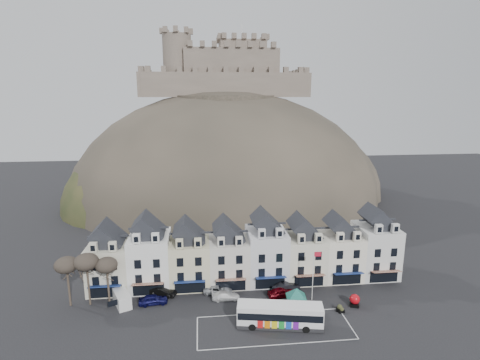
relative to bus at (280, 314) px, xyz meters
name	(u,v)px	position (x,y,z in m)	size (l,w,h in m)	color
ground	(262,334)	(-2.82, -1.59, -1.90)	(300.00, 300.00, 0.00)	black
coach_bay_markings	(274,328)	(-0.82, -0.34, -1.90)	(22.00, 7.50, 0.01)	silver
townhouse_terrace	(248,252)	(-2.68, 14.38, 3.40)	(54.40, 9.35, 11.80)	beige
castle_hill	(230,199)	(-1.57, 67.36, -1.80)	(100.00, 76.00, 68.00)	#322F27
castle	(225,70)	(-2.32, 74.34, 38.29)	(50.20, 22.20, 22.00)	#66594D
tree_left_far	(66,265)	(-31.82, 8.91, 4.99)	(3.61, 3.61, 8.24)	#3D3126
tree_left_mid	(86,262)	(-28.82, 8.91, 5.34)	(3.78, 3.78, 8.64)	#3D3126
tree_left_near	(107,266)	(-25.82, 8.91, 4.65)	(3.43, 3.43, 7.84)	#3D3126
bus	(280,314)	(0.00, 0.00, 0.00)	(12.51, 4.95, 3.44)	#262628
bus_shelter	(297,293)	(3.35, 3.52, 1.09)	(6.04, 6.04, 3.86)	black
red_buoy	(355,300)	(12.90, 3.91, -0.89)	(1.67, 1.67, 1.97)	black
flagpole	(314,272)	(6.86, 6.44, 3.01)	(1.25, 0.13, 8.61)	silver
white_van	(122,299)	(-23.71, 8.27, -0.86)	(3.68, 4.95, 2.07)	silver
planter_west	(340,308)	(10.02, 2.70, -1.36)	(1.25, 0.85, 1.14)	black
planter_east	(342,310)	(10.18, 2.30, -1.46)	(1.00, 0.65, 0.93)	black
car_navy	(153,300)	(-18.82, 7.91, -1.13)	(1.84, 4.57, 1.56)	#0D0D42
car_black	(162,291)	(-17.62, 10.41, -1.13)	(1.63, 4.68, 1.54)	black
car_silver	(218,290)	(-8.42, 10.08, -1.23)	(2.22, 4.74, 1.34)	#B3B7BB
car_white	(226,296)	(-7.22, 8.03, -1.25)	(1.85, 4.54, 1.32)	white
car_maroon	(281,292)	(1.98, 7.91, -1.13)	(1.83, 4.54, 1.55)	#55040C
car_charcoal	(286,287)	(3.18, 9.47, -1.13)	(1.64, 4.71, 1.55)	black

